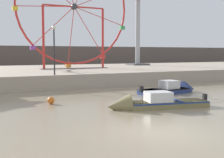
# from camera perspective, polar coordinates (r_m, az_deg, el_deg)

# --- Properties ---
(ground_plane) EXTENTS (240.00, 240.00, 0.00)m
(ground_plane) POSITION_cam_1_polar(r_m,az_deg,el_deg) (12.10, 9.66, -10.04)
(ground_plane) COLOR gray
(quay_promenade) EXTENTS (110.00, 21.86, 1.26)m
(quay_promenade) POSITION_cam_1_polar(r_m,az_deg,el_deg) (35.92, -14.85, 0.90)
(quay_promenade) COLOR tan
(quay_promenade) RESTS_ON ground_plane
(distant_town_skyline) EXTENTS (140.00, 3.00, 4.40)m
(distant_town_skyline) POSITION_cam_1_polar(r_m,az_deg,el_deg) (55.53, -18.84, 3.83)
(distant_town_skyline) COLOR #564C47
(distant_town_skyline) RESTS_ON ground_plane
(motorboat_navy_blue) EXTENTS (5.50, 1.81, 1.49)m
(motorboat_navy_blue) POSITION_cam_1_polar(r_m,az_deg,el_deg) (23.79, 11.95, -1.95)
(motorboat_navy_blue) COLOR navy
(motorboat_navy_blue) RESTS_ON ground_plane
(motorboat_olive_wood) EXTENTS (6.19, 2.47, 1.42)m
(motorboat_olive_wood) POSITION_cam_1_polar(r_m,az_deg,el_deg) (16.95, 7.04, -4.75)
(motorboat_olive_wood) COLOR olive
(motorboat_olive_wood) RESTS_ON ground_plane
(ferris_wheel_red_frame) EXTENTS (13.84, 1.20, 14.17)m
(ferris_wheel_red_frame) POSITION_cam_1_polar(r_m,az_deg,el_deg) (36.00, -7.36, 13.39)
(ferris_wheel_red_frame) COLOR red
(ferris_wheel_red_frame) RESTS_ON quay_promenade
(drop_tower_steel_tower) EXTENTS (2.80, 2.80, 16.60)m
(drop_tower_steel_tower) POSITION_cam_1_polar(r_m,az_deg,el_deg) (46.47, 5.03, 12.43)
(drop_tower_steel_tower) COLOR #999EA3
(drop_tower_steel_tower) RESTS_ON quay_promenade
(promenade_lamp_near) EXTENTS (0.32, 0.32, 4.16)m
(promenade_lamp_near) POSITION_cam_1_polar(r_m,az_deg,el_deg) (25.61, -11.15, 6.81)
(promenade_lamp_near) COLOR #2D2D33
(promenade_lamp_near) RESTS_ON quay_promenade
(mooring_buoy_orange) EXTENTS (0.44, 0.44, 0.44)m
(mooring_buoy_orange) POSITION_cam_1_polar(r_m,az_deg,el_deg) (18.58, -11.75, -4.07)
(mooring_buoy_orange) COLOR orange
(mooring_buoy_orange) RESTS_ON ground_plane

